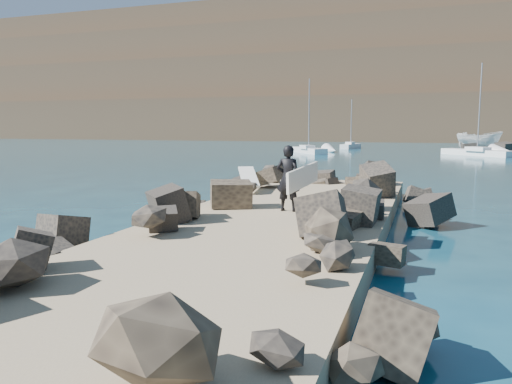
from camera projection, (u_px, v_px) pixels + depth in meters
ground at (268, 243)px, 13.44m from camera, size 800.00×800.00×0.00m
jetty at (242, 249)px, 11.53m from camera, size 6.00×26.00×0.60m
riprap_left at (144, 228)px, 12.90m from camera, size 2.60×22.00×1.00m
riprap_right at (372, 245)px, 11.05m from camera, size 2.60×22.00×1.00m
headland at (449, 86)px, 158.38m from camera, size 360.00×140.00×32.00m
surfboard_resting at (248, 180)px, 19.60m from camera, size 1.63×2.52×0.08m
boat_imported at (479, 140)px, 74.43m from camera, size 6.56×3.16×2.44m
surfer_with_board at (290, 178)px, 14.75m from camera, size 1.00×2.43×1.97m
sailboat_c at (477, 152)px, 53.94m from camera, size 7.26×7.22×9.98m
sailboat_a at (308, 150)px, 59.00m from camera, size 5.58×6.91×8.83m
sailboat_b at (351, 146)px, 71.68m from camera, size 2.28×5.95×7.15m
headland_buildings at (478, 21)px, 146.55m from camera, size 137.50×30.50×5.00m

